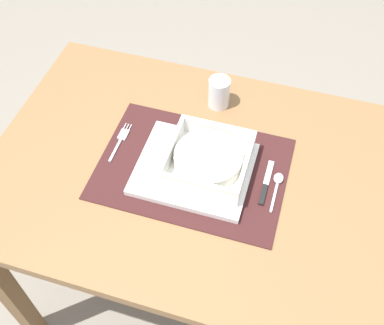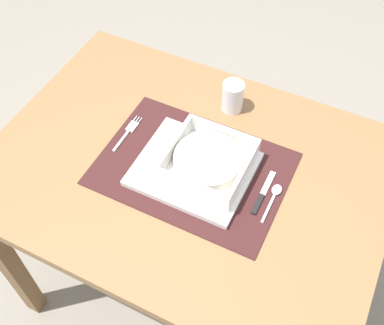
{
  "view_description": "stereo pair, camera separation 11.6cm",
  "coord_description": "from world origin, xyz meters",
  "px_view_note": "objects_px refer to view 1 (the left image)",
  "views": [
    {
      "loc": [
        0.22,
        -0.68,
        1.66
      ],
      "look_at": [
        0.02,
        -0.0,
        0.74
      ],
      "focal_mm": 44.39,
      "sensor_mm": 36.0,
      "label": 1
    },
    {
      "loc": [
        0.33,
        -0.64,
        1.66
      ],
      "look_at": [
        0.02,
        -0.0,
        0.74
      ],
      "focal_mm": 44.39,
      "sensor_mm": 36.0,
      "label": 2
    }
  ],
  "objects_px": {
    "fork": "(121,139)",
    "drinking_glass": "(219,94)",
    "dining_table": "(187,189)",
    "spoon": "(278,182)",
    "porridge_bowl": "(208,160)",
    "butter_knife": "(266,185)"
  },
  "relations": [
    {
      "from": "fork",
      "to": "drinking_glass",
      "type": "distance_m",
      "value": 0.29
    },
    {
      "from": "dining_table",
      "to": "drinking_glass",
      "type": "height_order",
      "value": "drinking_glass"
    },
    {
      "from": "fork",
      "to": "porridge_bowl",
      "type": "bearing_deg",
      "value": -10.76
    },
    {
      "from": "dining_table",
      "to": "fork",
      "type": "height_order",
      "value": "fork"
    },
    {
      "from": "porridge_bowl",
      "to": "spoon",
      "type": "xyz_separation_m",
      "value": [
        0.17,
        0.01,
        -0.03
      ]
    },
    {
      "from": "porridge_bowl",
      "to": "drinking_glass",
      "type": "xyz_separation_m",
      "value": [
        -0.03,
        0.23,
        -0.0
      ]
    },
    {
      "from": "spoon",
      "to": "butter_knife",
      "type": "relative_size",
      "value": 0.85
    },
    {
      "from": "porridge_bowl",
      "to": "drinking_glass",
      "type": "relative_size",
      "value": 2.22
    },
    {
      "from": "porridge_bowl",
      "to": "butter_knife",
      "type": "distance_m",
      "value": 0.15
    },
    {
      "from": "porridge_bowl",
      "to": "spoon",
      "type": "distance_m",
      "value": 0.18
    },
    {
      "from": "butter_knife",
      "to": "drinking_glass",
      "type": "relative_size",
      "value": 1.54
    },
    {
      "from": "dining_table",
      "to": "butter_knife",
      "type": "height_order",
      "value": "butter_knife"
    },
    {
      "from": "porridge_bowl",
      "to": "butter_knife",
      "type": "relative_size",
      "value": 1.44
    },
    {
      "from": "dining_table",
      "to": "spoon",
      "type": "xyz_separation_m",
      "value": [
        0.23,
        0.01,
        0.11
      ]
    },
    {
      "from": "dining_table",
      "to": "fork",
      "type": "xyz_separation_m",
      "value": [
        -0.19,
        0.03,
        0.1
      ]
    },
    {
      "from": "fork",
      "to": "butter_knife",
      "type": "bearing_deg",
      "value": -9.21
    },
    {
      "from": "fork",
      "to": "spoon",
      "type": "height_order",
      "value": "spoon"
    },
    {
      "from": "porridge_bowl",
      "to": "fork",
      "type": "distance_m",
      "value": 0.25
    },
    {
      "from": "dining_table",
      "to": "spoon",
      "type": "bearing_deg",
      "value": 3.66
    },
    {
      "from": "dining_table",
      "to": "drinking_glass",
      "type": "bearing_deg",
      "value": 85.1
    },
    {
      "from": "spoon",
      "to": "drinking_glass",
      "type": "height_order",
      "value": "drinking_glass"
    },
    {
      "from": "dining_table",
      "to": "fork",
      "type": "distance_m",
      "value": 0.22
    }
  ]
}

